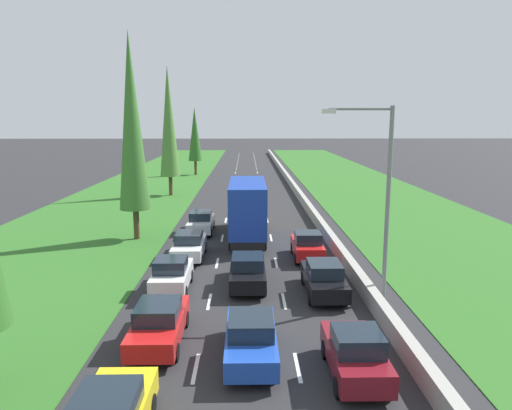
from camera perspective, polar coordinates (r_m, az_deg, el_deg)
ground_plane at (r=60.50m, az=-1.16°, el=2.34°), size 300.00×300.00×0.00m
grass_verge_left at (r=61.81m, az=-12.98°, el=2.26°), size 14.00×140.00×0.04m
grass_verge_right at (r=62.17m, az=12.20°, el=2.34°), size 14.00×140.00×0.04m
median_barrier at (r=60.71m, az=4.24°, el=2.74°), size 0.44×120.00×0.85m
lane_markings at (r=60.50m, az=-1.16°, el=2.34°), size 3.64×116.00×0.01m
maroon_hatchback_right_lane at (r=16.55m, az=11.91°, el=-17.12°), size 1.74×3.90×1.72m
red_sedan_left_lane at (r=18.75m, az=-11.63°, el=-13.79°), size 1.82×4.50×1.64m
black_sedan_right_lane at (r=23.37m, az=8.19°, el=-8.74°), size 1.82×4.50×1.64m
blue_sedan_centre_lane at (r=17.31m, az=-0.62°, el=-15.69°), size 1.82×4.50×1.64m
black_sedan_centre_lane_third at (r=24.22m, az=-1.01°, el=-7.94°), size 1.82×4.50×1.64m
white_hatchback_left_lane at (r=23.96m, az=-10.14°, el=-8.25°), size 1.74×3.90×1.72m
red_hatchback_right_lane at (r=28.93m, az=6.21°, el=-4.90°), size 1.74×3.90×1.72m
white_sedan_left_lane at (r=29.25m, az=-8.06°, el=-4.82°), size 1.82×4.50×1.64m
blue_box_truck_centre_lane at (r=33.37m, az=-1.04°, el=-0.42°), size 2.46×9.40×4.18m
white_sedan_left_lane_fifth at (r=35.64m, az=-6.67°, el=-2.04°), size 1.82×4.50×1.64m
poplar_tree_second at (r=33.64m, az=-14.78°, el=9.62°), size 2.16×2.16×14.27m
poplar_tree_third at (r=52.96m, az=-10.51°, el=9.86°), size 2.15×2.15×14.15m
poplar_tree_fourth at (r=72.40m, az=-7.40°, el=8.45°), size 2.05×2.05×10.20m
street_light_mast at (r=22.02m, az=14.85°, el=1.70°), size 3.20×0.28×9.00m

